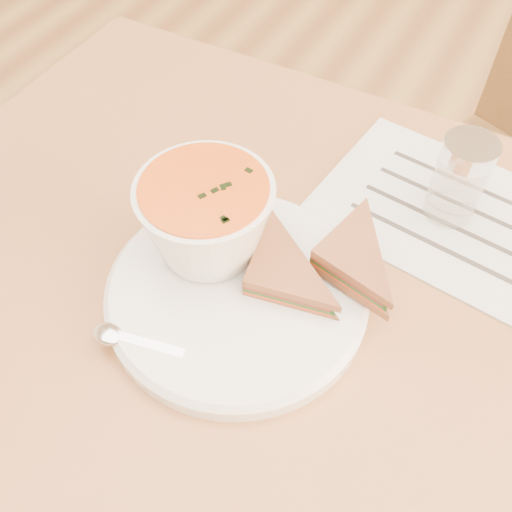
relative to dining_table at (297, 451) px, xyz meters
The scene contains 9 objects.
dining_table is the anchor object (origin of this frame).
chair_far 0.64m from the dining_table, 77.28° to the left, with size 0.37×0.37×0.84m, color brown, non-canonical shape.
plate 0.39m from the dining_table, 166.29° to the right, with size 0.25×0.25×0.02m, color white, non-canonical shape.
soup_bowl 0.45m from the dining_table, behind, with size 0.13×0.13×0.09m, color white, non-canonical shape.
sandwich_half_a 0.41m from the dining_table, 158.59° to the right, with size 0.09×0.09×0.03m, color #A26039, non-canonical shape.
sandwich_half_b 0.42m from the dining_table, 133.23° to the left, with size 0.09×0.09×0.03m, color #A26039, non-canonical shape.
spoon 0.43m from the dining_table, 135.02° to the right, with size 0.15×0.03×0.01m, color silver, non-canonical shape.
paper_menu 0.43m from the dining_table, 69.30° to the left, with size 0.28×0.20×0.00m, color silver, non-canonical shape.
condiment_shaker 0.47m from the dining_table, 69.90° to the left, with size 0.06×0.06×0.10m, color silver, non-canonical shape.
Camera 1 is at (0.09, -0.29, 1.22)m, focal length 40.00 mm.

